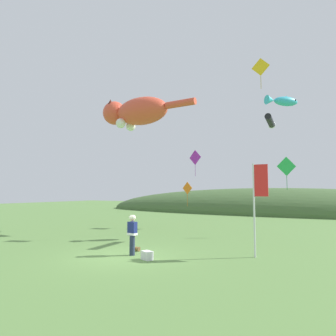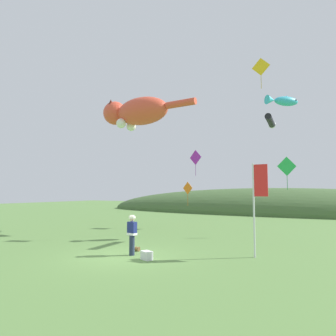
{
  "view_description": "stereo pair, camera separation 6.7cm",
  "coord_description": "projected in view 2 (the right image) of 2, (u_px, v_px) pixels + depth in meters",
  "views": [
    {
      "loc": [
        8.39,
        -10.61,
        2.85
      ],
      "look_at": [
        0.0,
        4.0,
        4.17
      ],
      "focal_mm": 32.0,
      "sensor_mm": 36.0,
      "label": 1
    },
    {
      "loc": [
        8.44,
        -10.58,
        2.85
      ],
      "look_at": [
        0.0,
        4.0,
        4.17
      ],
      "focal_mm": 32.0,
      "sensor_mm": 36.0,
      "label": 2
    }
  ],
  "objects": [
    {
      "name": "ground_plane",
      "position": [
        122.0,
        256.0,
        13.12
      ],
      "size": [
        120.0,
        120.0,
        0.0
      ],
      "primitive_type": "plane",
      "color": "#5B8442"
    },
    {
      "name": "distant_hill_ridge",
      "position": [
        270.0,
        213.0,
        40.26
      ],
      "size": [
        51.56,
        15.19,
        6.61
      ],
      "color": "#426033",
      "rests_on": "ground"
    },
    {
      "name": "festival_attendant",
      "position": [
        132.0,
        234.0,
        13.43
      ],
      "size": [
        0.45,
        0.31,
        1.77
      ],
      "color": "#232D47",
      "rests_on": "ground"
    },
    {
      "name": "kite_spool",
      "position": [
        137.0,
        249.0,
        14.25
      ],
      "size": [
        0.17,
        0.22,
        0.22
      ],
      "color": "olive",
      "rests_on": "ground"
    },
    {
      "name": "picnic_cooler",
      "position": [
        147.0,
        255.0,
        12.48
      ],
      "size": [
        0.57,
        0.48,
        0.36
      ],
      "color": "white",
      "rests_on": "ground"
    },
    {
      "name": "festival_banner_pole",
      "position": [
        257.0,
        195.0,
        13.05
      ],
      "size": [
        0.66,
        0.08,
        4.08
      ],
      "color": "silver",
      "rests_on": "ground"
    },
    {
      "name": "kite_giant_cat",
      "position": [
        136.0,
        112.0,
        24.08
      ],
      "size": [
        8.45,
        2.41,
        2.56
      ],
      "color": "#E04C33"
    },
    {
      "name": "kite_fish_windsock",
      "position": [
        283.0,
        101.0,
        19.74
      ],
      "size": [
        2.09,
        2.09,
        0.72
      ],
      "color": "#33B2CC"
    },
    {
      "name": "kite_tube_streamer",
      "position": [
        270.0,
        121.0,
        17.66
      ],
      "size": [
        0.64,
        2.43,
        0.44
      ],
      "color": "black"
    },
    {
      "name": "kite_diamond_orange",
      "position": [
        188.0,
        188.0,
        23.35
      ],
      "size": [
        0.95,
        0.28,
        1.89
      ],
      "color": "orange"
    },
    {
      "name": "kite_diamond_gold",
      "position": [
        261.0,
        67.0,
        20.09
      ],
      "size": [
        1.22,
        0.07,
        2.12
      ],
      "color": "yellow"
    },
    {
      "name": "kite_diamond_violet",
      "position": [
        196.0,
        158.0,
        24.32
      ],
      "size": [
        1.19,
        0.38,
        2.14
      ],
      "color": "purple"
    },
    {
      "name": "kite_diamond_green",
      "position": [
        287.0,
        167.0,
        19.37
      ],
      "size": [
        1.09,
        0.65,
        2.16
      ],
      "color": "green"
    }
  ]
}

